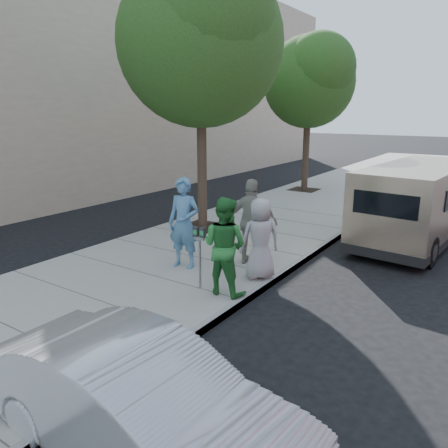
{
  "coord_description": "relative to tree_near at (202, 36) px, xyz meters",
  "views": [
    {
      "loc": [
        5.39,
        -7.94,
        3.59
      ],
      "look_at": [
        0.11,
        -0.04,
        1.1
      ],
      "focal_mm": 35.0,
      "sensor_mm": 36.0,
      "label": 1
    }
  ],
  "objects": [
    {
      "name": "sidewalk",
      "position": [
        1.25,
        -2.4,
        -5.47
      ],
      "size": [
        5.0,
        60.0,
        0.15
      ],
      "primitive_type": "cube",
      "color": "gray",
      "rests_on": "ground"
    },
    {
      "name": "person_green_shirt",
      "position": [
        3.27,
        -3.78,
        -4.45
      ],
      "size": [
        0.94,
        0.74,
        1.89
      ],
      "primitive_type": "imported",
      "rotation": [
        0.0,
        0.0,
        3.17
      ],
      "color": "#297D34",
      "rests_on": "sidewalk"
    },
    {
      "name": "tree_far",
      "position": [
        -0.0,
        7.6,
        -0.66
      ],
      "size": [
        3.92,
        3.8,
        6.49
      ],
      "color": "black",
      "rests_on": "sidewalk"
    },
    {
      "name": "tree_near",
      "position": [
        0.0,
        0.0,
        0.0
      ],
      "size": [
        4.62,
        4.6,
        7.53
      ],
      "color": "black",
      "rests_on": "sidewalk"
    },
    {
      "name": "sedan",
      "position": [
        4.79,
        -7.6,
        -4.9
      ],
      "size": [
        3.95,
        1.45,
        1.29
      ],
      "primitive_type": "imported",
      "rotation": [
        0.0,
        0.0,
        1.55
      ],
      "color": "#B6B9BD",
      "rests_on": "ground"
    },
    {
      "name": "person_striped_polo",
      "position": [
        2.85,
        -2.04,
        -4.41
      ],
      "size": [
        1.24,
        0.85,
        1.96
      ],
      "primitive_type": "imported",
      "rotation": [
        0.0,
        0.0,
        3.5
      ],
      "color": "gray",
      "rests_on": "sidewalk"
    },
    {
      "name": "person_officer",
      "position": [
        1.71,
        -3.07,
        -4.38
      ],
      "size": [
        0.82,
        0.62,
        2.03
      ],
      "primitive_type": "imported",
      "rotation": [
        0.0,
        0.0,
        0.19
      ],
      "color": "teal",
      "rests_on": "sidewalk"
    },
    {
      "name": "person_gray_shirt",
      "position": [
        3.45,
        -2.73,
        -4.54
      ],
      "size": [
        0.96,
        0.98,
        1.71
      ],
      "primitive_type": "imported",
      "rotation": [
        0.0,
        0.0,
        3.97
      ],
      "color": "#A5A5A8",
      "rests_on": "sidewalk"
    },
    {
      "name": "curb_face",
      "position": [
        3.69,
        -2.4,
        -5.47
      ],
      "size": [
        0.12,
        60.0,
        0.16
      ],
      "primitive_type": "cube",
      "color": "gray",
      "rests_on": "ground"
    },
    {
      "name": "ground",
      "position": [
        2.25,
        -2.4,
        -5.55
      ],
      "size": [
        120.0,
        120.0,
        0.0
      ],
      "primitive_type": "plane",
      "color": "black",
      "rests_on": "ground"
    },
    {
      "name": "parking_meter",
      "position": [
        2.74,
        -3.86,
        -4.49
      ],
      "size": [
        0.27,
        0.12,
        1.25
      ],
      "rotation": [
        0.0,
        0.0,
        0.12
      ],
      "color": "gray",
      "rests_on": "sidewalk"
    },
    {
      "name": "van",
      "position": [
        5.56,
        2.42,
        -4.4
      ],
      "size": [
        2.42,
        5.95,
        2.16
      ],
      "rotation": [
        0.0,
        0.0,
        -0.09
      ],
      "color": "beige",
      "rests_on": "ground"
    }
  ]
}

